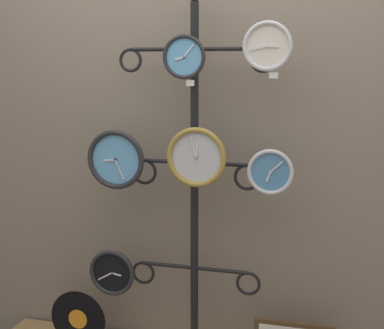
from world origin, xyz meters
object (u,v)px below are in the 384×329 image
(clock_top_center, at_px, (184,57))
(clock_middle_center, at_px, (196,157))
(clock_middle_right, at_px, (270,172))
(display_stand, at_px, (194,241))
(clock_middle_left, at_px, (116,160))
(vinyl_record, at_px, (78,319))
(clock_bottom_left, at_px, (112,272))
(clock_top_right, at_px, (268,46))

(clock_top_center, xyz_separation_m, clock_middle_center, (0.06, -0.02, -0.48))
(clock_middle_right, bearing_deg, display_stand, 167.15)
(clock_middle_left, height_order, vinyl_record, clock_middle_left)
(clock_middle_center, distance_m, clock_middle_right, 0.36)
(clock_bottom_left, bearing_deg, clock_top_right, -1.08)
(vinyl_record, bearing_deg, clock_top_right, -1.03)
(clock_middle_left, relative_size, clock_middle_right, 1.39)
(display_stand, distance_m, clock_bottom_left, 0.47)
(clock_bottom_left, bearing_deg, clock_middle_center, -0.02)
(clock_middle_left, distance_m, clock_middle_center, 0.43)
(clock_middle_right, relative_size, clock_bottom_left, 0.87)
(display_stand, bearing_deg, clock_middle_right, -12.85)
(clock_top_center, bearing_deg, vinyl_record, -178.79)
(clock_middle_right, bearing_deg, clock_top_right, -138.09)
(clock_middle_center, bearing_deg, vinyl_record, 179.73)
(display_stand, height_order, vinyl_record, display_stand)
(clock_middle_left, xyz_separation_m, clock_bottom_left, (-0.03, -0.02, -0.60))
(display_stand, xyz_separation_m, clock_middle_center, (0.03, -0.10, 0.46))
(clock_middle_center, relative_size, clock_middle_right, 1.34)
(clock_top_right, relative_size, clock_bottom_left, 0.89)
(clock_top_center, bearing_deg, clock_middle_center, -14.01)
(clock_top_center, xyz_separation_m, clock_middle_right, (0.42, -0.01, -0.53))
(clock_middle_left, bearing_deg, clock_top_center, 0.07)
(clock_bottom_left, bearing_deg, display_stand, 13.04)
(clock_top_center, height_order, vinyl_record, clock_top_center)
(clock_middle_left, xyz_separation_m, clock_middle_right, (0.78, -0.01, -0.02))
(clock_top_right, height_order, clock_middle_right, clock_top_right)
(clock_top_center, distance_m, clock_middle_center, 0.48)
(clock_middle_right, distance_m, vinyl_record, 1.34)
(clock_middle_left, relative_size, clock_middle_center, 1.04)
(display_stand, relative_size, clock_top_right, 8.72)
(display_stand, distance_m, clock_top_right, 1.05)
(clock_top_center, distance_m, clock_bottom_left, 1.18)
(clock_top_center, relative_size, clock_bottom_left, 0.84)
(clock_middle_left, relative_size, clock_bottom_left, 1.22)
(clock_middle_left, distance_m, vinyl_record, 0.93)
(clock_middle_left, distance_m, clock_middle_right, 0.78)
(clock_top_right, bearing_deg, vinyl_record, 178.97)
(display_stand, distance_m, clock_middle_center, 0.47)
(clock_top_center, distance_m, vinyl_record, 1.53)
(clock_middle_center, xyz_separation_m, clock_bottom_left, (-0.46, 0.00, -0.64))
(clock_top_right, xyz_separation_m, clock_middle_left, (-0.75, 0.03, -0.55))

